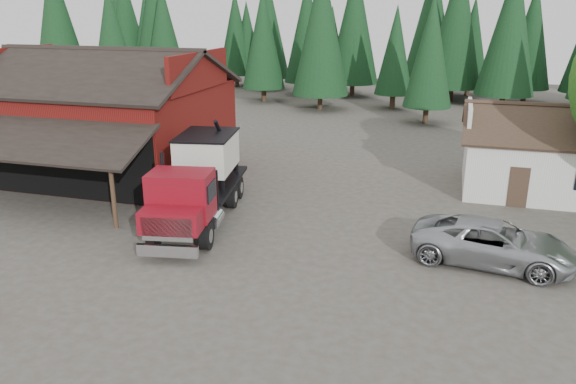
# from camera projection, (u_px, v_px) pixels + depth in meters

# --- Properties ---
(ground) EXTENTS (120.00, 120.00, 0.00)m
(ground) POSITION_uv_depth(u_px,v_px,m) (215.00, 263.00, 21.26)
(ground) COLOR #443F36
(ground) RESTS_ON ground
(red_barn) EXTENTS (12.80, 13.63, 7.18)m
(red_barn) POSITION_uv_depth(u_px,v_px,m) (106.00, 126.00, 32.39)
(red_barn) COLOR maroon
(red_barn) RESTS_ON ground
(farmhouse) EXTENTS (8.60, 6.42, 4.65)m
(farmhouse) POSITION_uv_depth(u_px,v_px,m) (546.00, 161.00, 29.06)
(farmhouse) COLOR silver
(farmhouse) RESTS_ON ground
(conifer_backdrop) EXTENTS (76.00, 16.00, 16.00)m
(conifer_backdrop) POSITION_uv_depth(u_px,v_px,m) (374.00, 99.00, 59.50)
(conifer_backdrop) COLOR black
(conifer_backdrop) RESTS_ON ground
(near_pine_a) EXTENTS (4.40, 4.40, 11.40)m
(near_pine_a) POSITION_uv_depth(u_px,v_px,m) (112.00, 40.00, 50.68)
(near_pine_a) COLOR #382619
(near_pine_a) RESTS_ON ground
(near_pine_b) EXTENTS (3.96, 3.96, 10.40)m
(near_pine_b) POSITION_uv_depth(u_px,v_px,m) (431.00, 51.00, 45.11)
(near_pine_b) COLOR #382619
(near_pine_b) RESTS_ON ground
(near_pine_d) EXTENTS (5.28, 5.28, 13.40)m
(near_pine_d) POSITION_uv_depth(u_px,v_px,m) (321.00, 28.00, 50.97)
(near_pine_d) COLOR #382619
(near_pine_d) RESTS_ON ground
(feed_truck) EXTENTS (4.06, 9.67, 4.23)m
(feed_truck) POSITION_uv_depth(u_px,v_px,m) (199.00, 179.00, 24.96)
(feed_truck) COLOR black
(feed_truck) RESTS_ON ground
(silver_car) EXTENTS (6.28, 3.53, 1.66)m
(silver_car) POSITION_uv_depth(u_px,v_px,m) (493.00, 243.00, 21.02)
(silver_car) COLOR #A3A6AB
(silver_car) RESTS_ON ground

